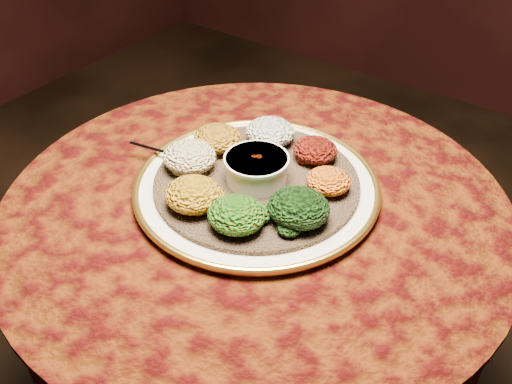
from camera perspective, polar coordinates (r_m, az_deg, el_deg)
The scene contains 13 objects.
table at distance 1.19m, azimuth -0.05°, elevation -7.64°, with size 0.96×0.96×0.73m.
platter at distance 1.09m, azimuth 0.05°, elevation 0.56°, with size 0.58×0.58×0.02m.
injera at distance 1.08m, azimuth 0.05°, elevation 1.01°, with size 0.39×0.39×0.01m, color brown.
stew_bowl at distance 1.06m, azimuth 0.06°, elevation 2.50°, with size 0.12×0.12×0.05m.
spoon at distance 1.15m, azimuth -7.95°, elevation 3.64°, with size 0.14×0.04×0.01m.
portion_ayib at distance 1.17m, azimuth 1.45°, elevation 6.04°, with size 0.10×0.10×0.05m, color beige.
portion_kitfo at distance 1.13m, azimuth 5.93°, elevation 4.21°, with size 0.09×0.08×0.04m, color black.
portion_tikil at distance 1.05m, azimuth 7.25°, elevation 1.11°, with size 0.08×0.08×0.04m, color #AB750E.
portion_gomen at distance 0.98m, azimuth 4.29°, elevation -1.57°, with size 0.11×0.10×0.05m, color black.
portion_mixveg at distance 0.96m, azimuth -1.96°, elevation -2.28°, with size 0.10×0.10×0.05m, color #A3280A.
portion_kik at distance 1.01m, azimuth -6.28°, elevation -0.24°, with size 0.10×0.10×0.05m, color #BE7A10.
portion_timatim at distance 1.10m, azimuth -6.66°, elevation 3.52°, with size 0.11×0.10×0.05m, color maroon.
portion_shiro at distance 1.16m, azimuth -3.88°, elevation 5.40°, with size 0.10×0.09×0.05m, color #9C6812.
Camera 1 is at (0.48, -0.68, 1.41)m, focal length 40.00 mm.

